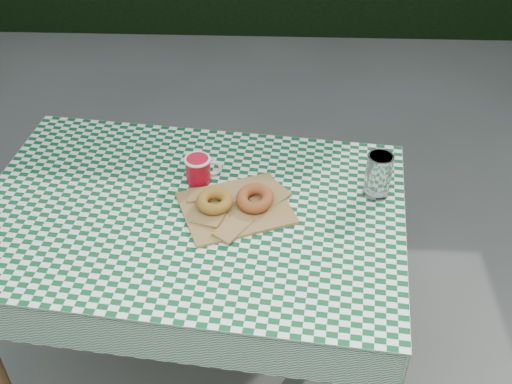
% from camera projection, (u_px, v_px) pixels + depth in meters
% --- Properties ---
extents(table, '(1.29, 0.94, 0.75)m').
position_uv_depth(table, '(197.00, 298.00, 2.05)').
color(table, brown).
rests_on(table, ground).
extents(tablecloth, '(1.31, 0.96, 0.01)m').
position_uv_depth(tablecloth, '(190.00, 210.00, 1.81)').
color(tablecloth, '#0B4822').
rests_on(tablecloth, table).
extents(paper_bag, '(0.37, 0.33, 0.02)m').
position_uv_depth(paper_bag, '(236.00, 207.00, 1.81)').
color(paper_bag, olive).
rests_on(paper_bag, tablecloth).
extents(bagel_front, '(0.14, 0.14, 0.03)m').
position_uv_depth(bagel_front, '(214.00, 201.00, 1.79)').
color(bagel_front, olive).
rests_on(bagel_front, paper_bag).
extents(bagel_back, '(0.14, 0.14, 0.03)m').
position_uv_depth(bagel_back, '(255.00, 198.00, 1.80)').
color(bagel_back, '#974C1F').
rests_on(bagel_back, paper_bag).
extents(coffee_mug, '(0.18, 0.18, 0.08)m').
position_uv_depth(coffee_mug, '(198.00, 170.00, 1.89)').
color(coffee_mug, maroon).
rests_on(coffee_mug, tablecloth).
extents(drinking_glass, '(0.08, 0.08, 0.14)m').
position_uv_depth(drinking_glass, '(378.00, 175.00, 1.82)').
color(drinking_glass, silver).
rests_on(drinking_glass, tablecloth).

